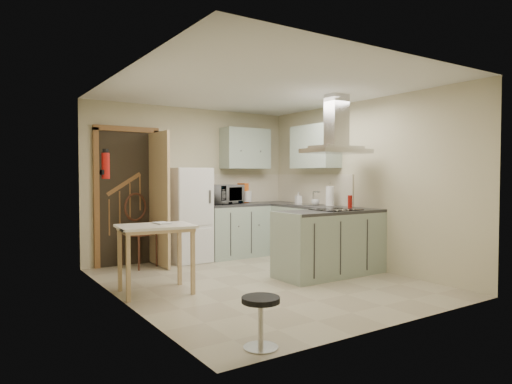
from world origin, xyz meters
TOP-DOWN VIEW (x-y plane):
  - floor at (0.00, 0.00)m, footprint 4.20×4.20m
  - ceiling at (0.00, 0.00)m, footprint 4.20×4.20m
  - back_wall at (0.00, 2.10)m, footprint 3.60×0.00m
  - left_wall at (-1.80, 0.00)m, footprint 0.00×4.20m
  - right_wall at (1.80, 0.00)m, footprint 0.00×4.20m
  - doorway at (-1.10, 2.07)m, footprint 1.10×0.12m
  - fridge at (-0.20, 1.80)m, footprint 0.60×0.60m
  - counter_back at (0.66, 1.80)m, footprint 1.08×0.60m
  - counter_right at (1.50, 1.12)m, footprint 0.60×1.95m
  - splashback at (0.96, 2.09)m, footprint 1.68×0.02m
  - wall_cabinet_back at (0.95, 1.93)m, footprint 0.85×0.35m
  - wall_cabinet_right at (1.62, 0.85)m, footprint 0.35×0.90m
  - peninsula at (1.02, -0.18)m, footprint 1.55×0.65m
  - hob at (1.12, -0.18)m, footprint 0.58×0.50m
  - extractor_hood at (1.12, -0.18)m, footprint 0.90×0.55m
  - sink at (1.50, 0.95)m, footprint 0.45×0.40m
  - fire_extinguisher at (-1.74, 0.90)m, footprint 0.10×0.10m
  - drop_leaf_table at (-1.35, 0.23)m, footprint 0.93×0.74m
  - bentwood_chair at (-1.01, 1.80)m, footprint 0.60×0.60m
  - stool at (-1.28, -1.87)m, footprint 0.36×0.36m
  - microwave at (0.50, 1.87)m, footprint 0.68×0.56m
  - kettle at (0.97, 1.89)m, footprint 0.19×0.19m
  - cereal_box at (0.93, 1.98)m, footprint 0.11×0.24m
  - soap_bottle at (1.56, 1.20)m, footprint 0.10×0.11m
  - paper_towel at (1.61, 0.47)m, footprint 0.14×0.14m
  - cup at (1.49, 0.68)m, footprint 0.17×0.17m
  - red_bottle at (1.60, 0.02)m, footprint 0.08×0.08m
  - book at (-1.32, 0.32)m, footprint 0.18×0.23m

SIDE VIEW (x-z plane):
  - floor at x=0.00m, z-range 0.00..0.00m
  - stool at x=-1.28m, z-range 0.00..0.42m
  - drop_leaf_table at x=-1.35m, z-range 0.00..0.80m
  - counter_back at x=0.66m, z-range 0.00..0.90m
  - counter_right at x=1.50m, z-range 0.00..0.90m
  - peninsula at x=1.02m, z-range 0.00..0.90m
  - bentwood_chair at x=-1.01m, z-range 0.00..1.01m
  - fridge at x=-0.20m, z-range 0.00..1.50m
  - book at x=-1.32m, z-range 0.80..0.90m
  - sink at x=1.50m, z-range 0.90..0.91m
  - hob at x=1.12m, z-range 0.90..0.91m
  - cup at x=1.49m, z-range 0.90..1.00m
  - red_bottle at x=1.60m, z-range 0.90..1.09m
  - soap_bottle at x=1.56m, z-range 0.90..1.10m
  - kettle at x=0.97m, z-range 0.90..1.13m
  - doorway at x=-1.10m, z-range 0.00..2.10m
  - paper_towel at x=1.61m, z-range 0.90..1.22m
  - microwave at x=0.50m, z-range 0.90..1.22m
  - cereal_box at x=0.93m, z-range 0.90..1.24m
  - splashback at x=0.96m, z-range 0.90..1.40m
  - back_wall at x=0.00m, z-range -0.55..3.05m
  - left_wall at x=-1.80m, z-range -0.85..3.35m
  - right_wall at x=1.80m, z-range -0.85..3.35m
  - fire_extinguisher at x=-1.74m, z-range 1.34..1.66m
  - extractor_hood at x=1.12m, z-range 1.67..1.77m
  - wall_cabinet_back at x=0.95m, z-range 1.50..2.20m
  - wall_cabinet_right at x=1.62m, z-range 1.50..2.20m
  - ceiling at x=0.00m, z-range 2.50..2.50m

